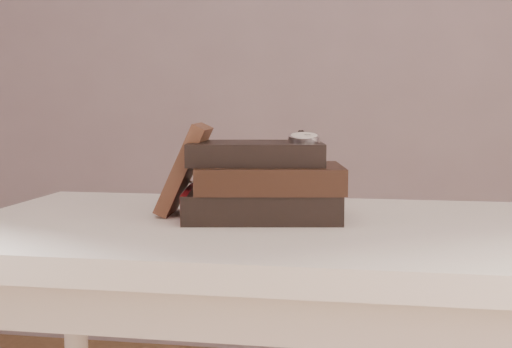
# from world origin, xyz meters

# --- Properties ---
(table) EXTENTS (1.00, 0.60, 0.75)m
(table) POSITION_xyz_m (0.00, 0.35, 0.66)
(table) COLOR white
(table) RESTS_ON ground
(book_stack) EXTENTS (0.29, 0.22, 0.13)m
(book_stack) POSITION_xyz_m (-0.01, 0.38, 0.81)
(book_stack) COLOR black
(book_stack) RESTS_ON table
(journal) EXTENTS (0.10, 0.11, 0.16)m
(journal) POSITION_xyz_m (-0.15, 0.40, 0.83)
(journal) COLOR #3E2318
(journal) RESTS_ON table
(pocket_watch) EXTENTS (0.06, 0.16, 0.02)m
(pocket_watch) POSITION_xyz_m (0.06, 0.39, 0.89)
(pocket_watch) COLOR silver
(pocket_watch) RESTS_ON book_stack
(eyeglasses) EXTENTS (0.13, 0.14, 0.05)m
(eyeglasses) POSITION_xyz_m (-0.11, 0.45, 0.82)
(eyeglasses) COLOR silver
(eyeglasses) RESTS_ON book_stack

